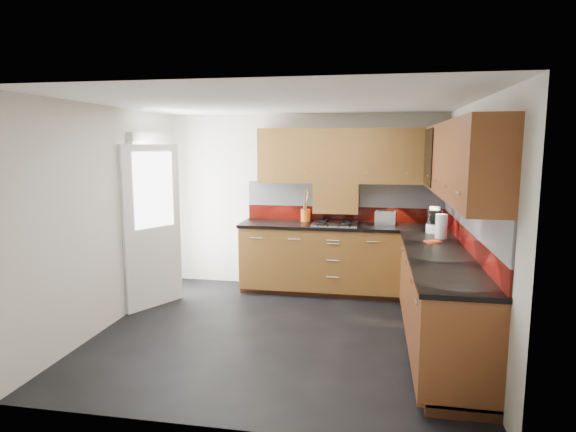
% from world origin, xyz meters
% --- Properties ---
extents(room, '(4.00, 3.80, 2.64)m').
position_xyz_m(room, '(0.00, 0.00, 1.50)').
color(room, black).
extents(base_cabinets, '(2.70, 3.20, 0.95)m').
position_xyz_m(base_cabinets, '(1.07, 0.72, 0.44)').
color(base_cabinets, brown).
rests_on(base_cabinets, room).
extents(countertop, '(2.72, 3.22, 0.04)m').
position_xyz_m(countertop, '(1.05, 0.70, 0.92)').
color(countertop, black).
rests_on(countertop, base_cabinets).
extents(backsplash, '(2.70, 3.20, 0.54)m').
position_xyz_m(backsplash, '(1.28, 0.93, 1.21)').
color(backsplash, maroon).
rests_on(backsplash, countertop).
extents(upper_cabinets, '(2.50, 3.20, 0.72)m').
position_xyz_m(upper_cabinets, '(1.23, 0.78, 1.84)').
color(upper_cabinets, brown).
rests_on(upper_cabinets, room).
extents(extractor_hood, '(0.60, 0.33, 0.40)m').
position_xyz_m(extractor_hood, '(0.45, 1.64, 1.28)').
color(extractor_hood, brown).
rests_on(extractor_hood, room).
extents(glass_cabinet, '(0.32, 0.80, 0.66)m').
position_xyz_m(glass_cabinet, '(1.71, 1.07, 1.87)').
color(glass_cabinet, black).
rests_on(glass_cabinet, room).
extents(back_door, '(0.42, 1.19, 2.04)m').
position_xyz_m(back_door, '(-1.78, 0.75, 1.03)').
color(back_door, white).
rests_on(back_door, room).
extents(gas_hob, '(0.60, 0.52, 0.05)m').
position_xyz_m(gas_hob, '(0.45, 1.47, 0.96)').
color(gas_hob, silver).
rests_on(gas_hob, countertop).
extents(utensil_pot, '(0.13, 0.13, 0.48)m').
position_xyz_m(utensil_pot, '(0.03, 1.68, 1.04)').
color(utensil_pot, '#D15313').
rests_on(utensil_pot, countertop).
extents(toaster, '(0.29, 0.21, 0.19)m').
position_xyz_m(toaster, '(1.11, 1.54, 1.03)').
color(toaster, silver).
rests_on(toaster, countertop).
extents(food_processor, '(0.19, 0.19, 0.32)m').
position_xyz_m(food_processor, '(1.67, 1.08, 1.09)').
color(food_processor, white).
rests_on(food_processor, countertop).
extents(paper_towel, '(0.15, 0.15, 0.27)m').
position_xyz_m(paper_towel, '(1.70, 0.74, 1.08)').
color(paper_towel, white).
rests_on(paper_towel, countertop).
extents(orange_cloth, '(0.19, 0.18, 0.02)m').
position_xyz_m(orange_cloth, '(1.59, 0.47, 0.95)').
color(orange_cloth, '#E14C19').
rests_on(orange_cloth, countertop).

